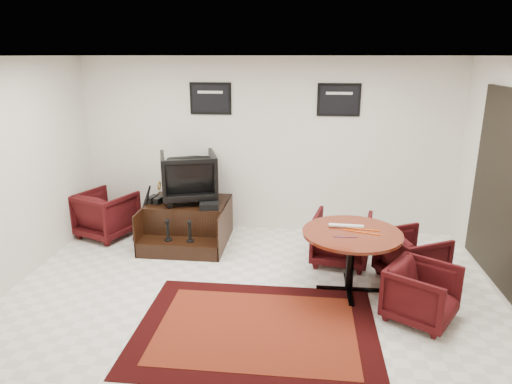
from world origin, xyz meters
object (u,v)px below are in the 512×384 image
armchair_side (106,212)px  meeting_table (352,239)px  table_chair_window (412,254)px  shine_chair (189,174)px  table_chair_back (342,236)px  table_chair_corner (422,291)px  shine_podium (188,223)px

armchair_side → meeting_table: (3.73, -1.40, 0.28)m
table_chair_window → shine_chair: bearing=43.8°
table_chair_back → table_chair_window: bearing=164.7°
shine_chair → table_chair_corner: size_ratio=1.22×
armchair_side → table_chair_corner: armchair_side is taller
shine_podium → meeting_table: size_ratio=1.06×
meeting_table → table_chair_back: size_ratio=1.53×
shine_podium → table_chair_back: bearing=-12.5°
armchair_side → table_chair_corner: 4.87m
table_chair_back → table_chair_window: (0.87, -0.44, -0.03)m
table_chair_window → shine_podium: bearing=46.0°
shine_chair → table_chair_back: 2.50m
meeting_table → table_chair_window: meeting_table is taller
shine_podium → table_chair_window: 3.32m
shine_podium → armchair_side: size_ratio=1.56×
armchair_side → table_chair_corner: bearing=178.0°
table_chair_back → table_chair_window: 0.97m
table_chair_corner → armchair_side: bearing=98.6°
armchair_side → meeting_table: 3.99m
armchair_side → table_chair_back: size_ratio=1.04×
armchair_side → shine_podium: bearing=-161.0°
table_chair_back → meeting_table: bearing=104.9°
armchair_side → meeting_table: size_ratio=0.68×
armchair_side → meeting_table: armchair_side is taller
shine_chair → meeting_table: 2.81m
armchair_side → table_chair_corner: (4.45, -1.97, -0.06)m
meeting_table → table_chair_back: 0.87m
shine_chair → meeting_table: bearing=130.4°
shine_chair → shine_podium: bearing=72.1°
shine_podium → table_chair_corner: bearing=-31.6°
armchair_side → meeting_table: bearing=-178.7°
meeting_table → table_chair_window: bearing=24.9°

